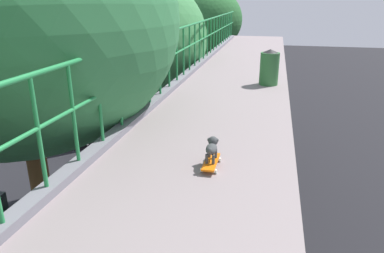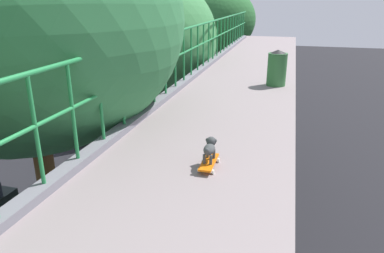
% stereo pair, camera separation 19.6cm
% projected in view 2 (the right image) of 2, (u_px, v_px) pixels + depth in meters
% --- Properties ---
extents(overpass_deck, '(2.62, 34.69, 0.44)m').
position_uv_depth(overpass_deck, '(145.00, 249.00, 3.27)').
color(overpass_deck, gray).
rests_on(overpass_deck, bridge_pier).
extents(green_railing, '(0.20, 32.95, 1.29)m').
position_uv_depth(green_railing, '(19.00, 180.00, 3.41)').
color(green_railing, slate).
rests_on(green_railing, overpass_deck).
extents(city_bus, '(2.53, 11.78, 3.16)m').
position_uv_depth(city_bus, '(125.00, 88.00, 23.91)').
color(city_bus, white).
rests_on(city_bus, ground).
extents(roadside_tree_mid, '(5.69, 5.69, 9.45)m').
position_uv_depth(roadside_tree_mid, '(22.00, 23.00, 6.24)').
color(roadside_tree_mid, '#533A1E').
rests_on(roadside_tree_mid, ground).
extents(roadside_tree_far, '(4.93, 4.93, 8.39)m').
position_uv_depth(roadside_tree_far, '(146.00, 41.00, 12.30)').
color(roadside_tree_far, '#483330').
rests_on(roadside_tree_far, ground).
extents(roadside_tree_farthest, '(4.79, 4.79, 8.24)m').
position_uv_depth(roadside_tree_farthest, '(220.00, 20.00, 24.48)').
color(roadside_tree_farthest, '#493521').
rests_on(roadside_tree_farthest, ground).
extents(toy_skateboard, '(0.20, 0.51, 0.08)m').
position_uv_depth(toy_skateboard, '(209.00, 162.00, 4.34)').
color(toy_skateboard, orange).
rests_on(toy_skateboard, overpass_deck).
extents(small_dog, '(0.14, 0.34, 0.27)m').
position_uv_depth(small_dog, '(210.00, 147.00, 4.31)').
color(small_dog, '#3D4041').
rests_on(small_dog, toy_skateboard).
extents(litter_bin, '(0.45, 0.45, 0.83)m').
position_uv_depth(litter_bin, '(277.00, 67.00, 8.26)').
color(litter_bin, '#316936').
rests_on(litter_bin, overpass_deck).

